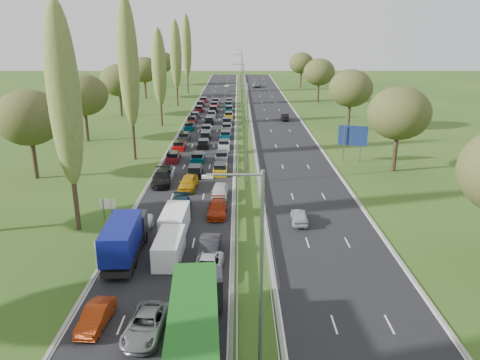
{
  "coord_description": "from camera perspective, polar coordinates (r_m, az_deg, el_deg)",
  "views": [
    {
      "loc": [
        3.44,
        -11.34,
        17.75
      ],
      "look_at": [
        3.62,
        39.4,
        1.5
      ],
      "focal_mm": 35.0,
      "sensor_mm": 36.0,
      "label": 1
    }
  ],
  "objects": [
    {
      "name": "near_car_8",
      "position": [
        54.96,
        -6.32,
        -0.29
      ],
      "size": [
        2.25,
        4.84,
        1.6
      ],
      "primitive_type": "imported",
      "rotation": [
        0.0,
        0.0,
        -0.08
      ],
      "color": "#B9810C",
      "rests_on": "near_carriageway"
    },
    {
      "name": "green_lorry",
      "position": [
        26.26,
        -5.48,
        -18.66
      ],
      "size": [
        2.55,
        13.77,
        4.08
      ],
      "rotation": [
        0.0,
        0.0,
        0.07
      ],
      "color": "black",
      "rests_on": "near_carriageway"
    },
    {
      "name": "near_car_12",
      "position": [
        51.9,
        -2.46,
        -1.36
      ],
      "size": [
        1.88,
        4.45,
        1.5
      ],
      "primitive_type": "imported",
      "rotation": [
        0.0,
        0.0,
        -0.02
      ],
      "color": "silver",
      "rests_on": "near_carriageway"
    },
    {
      "name": "far_carriageway",
      "position": [
        95.82,
        4.51,
        7.03
      ],
      "size": [
        10.5,
        215.0,
        0.04
      ],
      "primitive_type": "cube",
      "color": "black",
      "rests_on": "ground"
    },
    {
      "name": "near_car_9",
      "position": [
        38.81,
        -3.78,
        -8.21
      ],
      "size": [
        1.9,
        4.71,
        1.52
      ],
      "primitive_type": "imported",
      "rotation": [
        0.0,
        0.0,
        -0.06
      ],
      "color": "black",
      "rests_on": "near_carriageway"
    },
    {
      "name": "central_reservation",
      "position": [
        95.41,
        0.44,
        7.37
      ],
      "size": [
        2.36,
        215.0,
        0.32
      ],
      "color": "gray",
      "rests_on": "ground"
    },
    {
      "name": "near_carriageway",
      "position": [
        95.67,
        -3.64,
        7.03
      ],
      "size": [
        10.5,
        215.0,
        0.04
      ],
      "primitive_type": "cube",
      "color": "black",
      "rests_on": "ground"
    },
    {
      "name": "poplar_row",
      "position": [
        81.08,
        -11.14,
        13.64
      ],
      "size": [
        2.8,
        127.8,
        22.44
      ],
      "color": "#2D2116",
      "rests_on": "ground"
    },
    {
      "name": "near_car_1",
      "position": [
        31.78,
        -17.18,
        -15.63
      ],
      "size": [
        1.73,
        4.09,
        1.31
      ],
      "primitive_type": "imported",
      "rotation": [
        0.0,
        0.0,
        -0.09
      ],
      "color": "#9C2B09",
      "rests_on": "near_carriageway"
    },
    {
      "name": "woodland_right",
      "position": [
        81.3,
        14.68,
        10.08
      ],
      "size": [
        8.0,
        153.0,
        11.1
      ],
      "color": "#2D2116",
      "rests_on": "ground"
    },
    {
      "name": "far_car_2",
      "position": [
        156.57,
        2.02,
        11.52
      ],
      "size": [
        2.94,
        5.68,
        1.53
      ],
      "primitive_type": "imported",
      "rotation": [
        0.0,
        0.0,
        3.07
      ],
      "color": "gray",
      "rests_on": "far_carriageway"
    },
    {
      "name": "lamp_columns",
      "position": [
        90.12,
        0.48,
        10.26
      ],
      "size": [
        0.18,
        140.18,
        12.0
      ],
      "color": "gray",
      "rests_on": "ground"
    },
    {
      "name": "far_car_0",
      "position": [
        45.54,
        7.27,
        -4.4
      ],
      "size": [
        1.79,
        3.99,
        1.33
      ],
      "primitive_type": "imported",
      "rotation": [
        0.0,
        0.0,
        3.09
      ],
      "color": "#A6AAAF",
      "rests_on": "far_carriageway"
    },
    {
      "name": "info_sign",
      "position": [
        47.63,
        -15.86,
        -3.07
      ],
      "size": [
        1.5,
        0.17,
        2.1
      ],
      "color": "gray",
      "rests_on": "ground"
    },
    {
      "name": "far_car_1",
      "position": [
        98.0,
        5.48,
        7.67
      ],
      "size": [
        1.59,
        4.3,
        1.41
      ],
      "primitive_type": "imported",
      "rotation": [
        0.0,
        0.0,
        3.12
      ],
      "color": "black",
      "rests_on": "far_carriageway"
    },
    {
      "name": "near_car_6",
      "position": [
        30.3,
        -11.37,
        -16.9
      ],
      "size": [
        2.64,
        5.01,
        1.35
      ],
      "primitive_type": "imported",
      "rotation": [
        0.0,
        0.0,
        -0.09
      ],
      "color": "slate",
      "rests_on": "near_carriageway"
    },
    {
      "name": "woodland_left",
      "position": [
        78.86,
        -19.29,
        9.44
      ],
      "size": [
        8.0,
        166.0,
        11.1
      ],
      "color": "#2D2116",
      "rests_on": "ground"
    },
    {
      "name": "near_car_10",
      "position": [
        36.18,
        -4.01,
        -10.46
      ],
      "size": [
        2.48,
        4.81,
        1.3
      ],
      "primitive_type": "imported",
      "rotation": [
        0.0,
        0.0,
        -0.07
      ],
      "color": "silver",
      "rests_on": "near_carriageway"
    },
    {
      "name": "near_car_2",
      "position": [
        43.42,
        -12.8,
        -5.67
      ],
      "size": [
        2.81,
        5.8,
        1.59
      ],
      "primitive_type": "imported",
      "rotation": [
        0.0,
        0.0,
        -0.03
      ],
      "color": "white",
      "rests_on": "near_carriageway"
    },
    {
      "name": "ground",
      "position": [
        93.05,
        0.45,
        6.76
      ],
      "size": [
        260.0,
        260.0,
        0.0
      ],
      "primitive_type": "plane",
      "color": "#264917",
      "rests_on": "ground"
    },
    {
      "name": "near_car_3",
      "position": [
        57.12,
        -9.52,
        0.25
      ],
      "size": [
        2.6,
        5.58,
        1.58
      ],
      "primitive_type": "imported",
      "rotation": [
        0.0,
        0.0,
        0.07
      ],
      "color": "black",
      "rests_on": "near_carriageway"
    },
    {
      "name": "white_van_rear",
      "position": [
        43.53,
        -7.91,
        -4.88
      ],
      "size": [
        2.13,
        5.44,
        2.19
      ],
      "rotation": [
        0.0,
        0.0,
        -0.03
      ],
      "color": "white",
      "rests_on": "near_carriageway"
    },
    {
      "name": "near_car_7",
      "position": [
        47.77,
        -7.32,
        -3.23
      ],
      "size": [
        2.19,
        5.12,
        1.47
      ],
      "primitive_type": "imported",
      "rotation": [
        0.0,
        0.0,
        0.03
      ],
      "color": "#042F49",
      "rests_on": "near_carriageway"
    },
    {
      "name": "near_car_11",
      "position": [
        47.11,
        -2.79,
        -3.49
      ],
      "size": [
        1.91,
        4.63,
        1.34
      ],
      "primitive_type": "imported",
      "rotation": [
        0.0,
        0.0,
        -0.01
      ],
      "color": "#9A2509",
      "rests_on": "near_carriageway"
    },
    {
      "name": "blue_lorry",
      "position": [
        38.97,
        -13.89,
        -6.91
      ],
      "size": [
        2.29,
        8.25,
        3.48
      ],
      "rotation": [
        0.0,
        0.0,
        0.04
      ],
      "color": "black",
      "rests_on": "near_carriageway"
    },
    {
      "name": "direction_sign",
      "position": [
        67.25,
        13.58,
        5.09
      ],
      "size": [
        3.86,
        1.23,
        5.2
      ],
      "color": "gray",
      "rests_on": "ground"
    },
    {
      "name": "traffic_queue_fill",
      "position": [
        90.85,
        -3.83,
        6.73
      ],
      "size": [
        9.07,
        69.12,
        0.8
      ],
      "color": "silver",
      "rests_on": "ground"
    },
    {
      "name": "white_van_front",
      "position": [
        38.66,
        -8.58,
        -8.04
      ],
      "size": [
        2.01,
        5.13,
        2.06
      ],
      "rotation": [
        0.0,
        0.0,
        -0.02
      ],
      "color": "white",
      "rests_on": "near_carriageway"
    }
  ]
}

